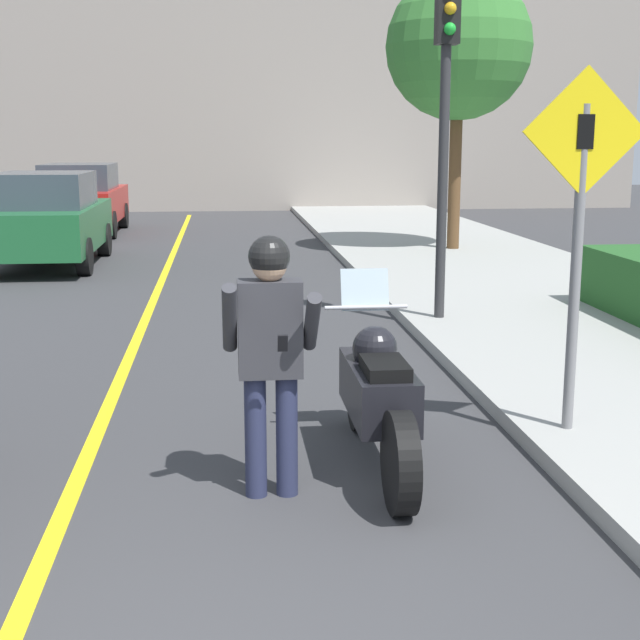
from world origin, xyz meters
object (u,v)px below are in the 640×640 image
at_px(person_biker, 270,341).
at_px(traffic_light, 446,86).
at_px(street_tree, 459,47).
at_px(parked_car_red, 81,198).
at_px(parked_car_green, 46,219).
at_px(motorcycle, 378,395).
at_px(crossing_sign, 579,217).

distance_m(person_biker, traffic_light, 5.79).
bearing_deg(street_tree, parked_car_red, 148.15).
bearing_deg(parked_car_red, parked_car_green, -87.61).
bearing_deg(parked_car_green, person_biker, -72.69).
xyz_separation_m(motorcycle, traffic_light, (1.55, 4.52, 2.35)).
distance_m(traffic_light, street_tree, 7.16).
height_order(motorcycle, parked_car_green, parked_car_green).
bearing_deg(traffic_light, motorcycle, -108.91).
relative_size(motorcycle, traffic_light, 0.57).
relative_size(motorcycle, person_biker, 1.35).
distance_m(motorcycle, parked_car_red, 16.84).
relative_size(street_tree, parked_car_green, 1.25).
xyz_separation_m(crossing_sign, street_tree, (1.98, 11.06, 2.26)).
bearing_deg(street_tree, crossing_sign, -100.15).
xyz_separation_m(traffic_light, parked_car_green, (-5.76, 6.06, -2.01)).
height_order(street_tree, parked_car_red, street_tree).
bearing_deg(person_biker, traffic_light, 65.08).
bearing_deg(parked_car_green, traffic_light, -46.49).
distance_m(person_biker, crossing_sign, 2.47).
height_order(person_biker, parked_car_red, person_biker).
relative_size(traffic_light, parked_car_green, 0.94).
bearing_deg(person_biker, parked_car_green, 107.31).
bearing_deg(crossing_sign, parked_car_green, 118.94).
relative_size(motorcycle, parked_car_green, 0.54).
xyz_separation_m(street_tree, parked_car_green, (-7.68, -0.74, -3.12)).
bearing_deg(motorcycle, crossing_sign, 10.05).
height_order(parked_car_green, parked_car_red, same).
distance_m(crossing_sign, parked_car_green, 11.82).
bearing_deg(person_biker, parked_car_red, 102.42).
height_order(motorcycle, street_tree, street_tree).
bearing_deg(crossing_sign, street_tree, 79.85).
height_order(crossing_sign, parked_car_red, crossing_sign).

